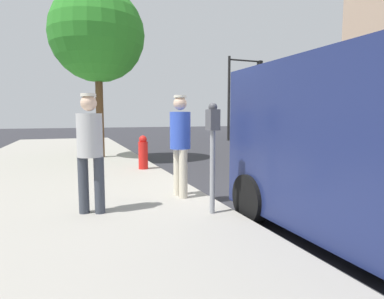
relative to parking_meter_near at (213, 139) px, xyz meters
The scene contains 8 objects.
ground_plane 1.94m from the parking_meter_near, 150.92° to the right, with size 80.00×80.00×0.00m, color #2D2D33.
sidewalk_slab 2.53m from the parking_meter_near, 19.25° to the right, with size 5.00×32.00×0.15m, color #9E998E.
parking_meter_near is the anchor object (origin of this frame).
pedestrian_in_gray 1.67m from the parking_meter_near, 21.47° to the right, with size 0.34×0.34×1.64m.
pedestrian_in_blue 1.03m from the parking_meter_near, 83.60° to the right, with size 0.34×0.36×1.68m.
traffic_light_corner 16.02m from the parking_meter_near, 121.34° to the right, with size 2.48×0.42×5.20m.
street_tree 7.46m from the parking_meter_near, 82.42° to the right, with size 2.99×2.99×5.44m.
fire_hydrant 4.03m from the parking_meter_near, 88.56° to the right, with size 0.24×0.24×0.86m.
Camera 1 is at (3.12, 4.55, 1.48)m, focal length 28.93 mm.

